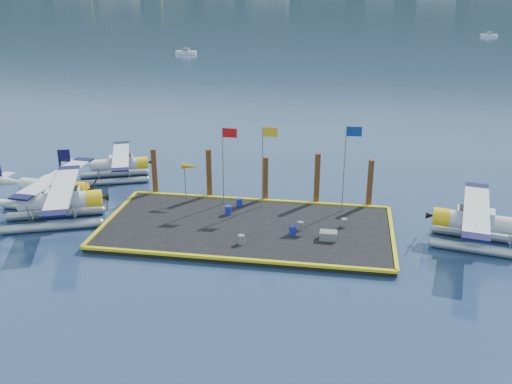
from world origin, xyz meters
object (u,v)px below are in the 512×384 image
flagpole_yellow (265,155)px  flagpole_blue (348,156)px  drum_4 (344,223)px  flagpole_red (225,154)px  piling_1 (209,175)px  windsock (191,167)px  drum_3 (241,240)px  drum_5 (239,203)px  drum_0 (228,210)px  drum_1 (293,230)px  piling_2 (265,181)px  seaplane_d (481,225)px  piling_0 (155,173)px  seaplane_b (52,189)px  drum_2 (300,226)px  crate (328,235)px  seaplane_c (117,166)px  seaplane_a (58,203)px  piling_4 (370,185)px  piling_3 (317,180)px

flagpole_yellow → flagpole_blue: 6.00m
drum_4 → flagpole_red: flagpole_red is taller
flagpole_red → piling_1: bearing=136.8°
windsock → piling_1: piling_1 is taller
drum_3 → flagpole_blue: size_ratio=0.10×
drum_5 → piling_1: (-2.79, 1.92, 1.39)m
drum_0 → drum_4: drum_0 is taller
drum_0 → piling_1: 4.45m
drum_1 → piling_2: piling_2 is taller
drum_1 → piling_1: (-7.31, 6.30, 1.37)m
piling_1 → seaplane_d: bearing=-14.9°
piling_0 → piling_1: 4.50m
drum_4 → drum_5: (-7.92, 2.47, 0.01)m
flagpole_yellow → piling_1: (-4.70, 1.60, -2.41)m
seaplane_b → drum_4: size_ratio=16.14×
drum_0 → piling_2: bearing=58.0°
piling_2 → seaplane_d: bearing=-19.0°
drum_2 → piling_1: piling_1 is taller
drum_1 → crate: bearing=-7.6°
seaplane_c → crate: bearing=41.4°
seaplane_a → crate: (19.36, -0.36, -0.89)m
piling_0 → piling_1: piling_1 is taller
crate → piling_4: 7.30m
seaplane_d → piling_0: (-24.10, 5.21, 0.44)m
drum_3 → flagpole_yellow: (0.57, 6.63, 3.80)m
drum_4 → drum_2: bearing=-161.2°
drum_0 → flagpole_red: bearing=105.8°
drum_0 → windsock: windsock is taller
seaplane_d → piling_1: (-19.60, 5.21, 0.54)m
drum_3 → drum_5: bearing=102.0°
drum_4 → piling_4: bearing=67.9°
seaplane_c → seaplane_d: seaplane_d is taller
crate → drum_0: bearing=157.8°
piling_3 → seaplane_b: bearing=-170.4°
seaplane_b → flagpole_red: bearing=101.4°
seaplane_a → flagpole_red: size_ratio=1.67×
crate → seaplane_d: bearing=8.1°
drum_4 → crate: size_ratio=0.52×
drum_4 → flagpole_yellow: size_ratio=0.10×
seaplane_c → piling_0: size_ratio=2.12×
seaplane_c → drum_0: (11.26, -6.76, -0.60)m
drum_2 → windsock: bearing=156.6°
piling_1 → piling_4: (12.50, 0.00, -0.10)m
flagpole_blue → piling_2: flagpole_blue is taller
seaplane_b → drum_0: seaplane_b is taller
drum_3 → windsock: (-5.16, 6.63, 2.51)m
seaplane_d → seaplane_c: bearing=84.6°
seaplane_b → flagpole_blue: 22.60m
drum_0 → windsock: bearing=149.0°
seaplane_a → seaplane_c: bearing=155.4°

